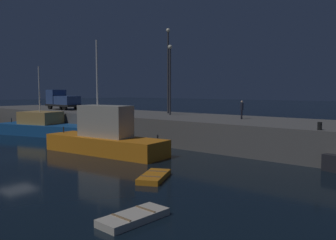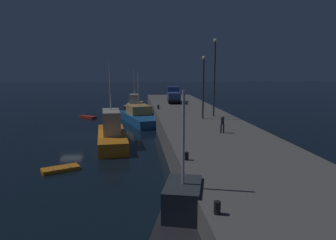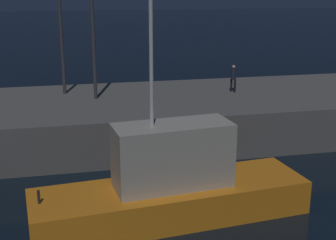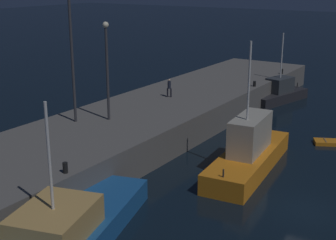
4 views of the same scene
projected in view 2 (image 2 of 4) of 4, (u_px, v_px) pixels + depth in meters
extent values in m
plane|color=black|center=(71.00, 138.00, 36.96)|extent=(320.00, 320.00, 0.00)
cube|color=#5B5956|center=(196.00, 126.00, 38.33)|extent=(64.55, 9.41, 2.38)
cube|color=#195193|center=(141.00, 119.00, 47.37)|extent=(12.70, 7.04, 1.21)
cube|color=tan|center=(139.00, 110.00, 48.14)|extent=(4.74, 4.05, 1.36)
cylinder|color=silver|center=(138.00, 89.00, 47.70)|extent=(0.14, 0.14, 5.01)
cylinder|color=#262626|center=(131.00, 109.00, 52.33)|extent=(0.10, 0.10, 0.50)
cube|color=#232328|center=(183.00, 221.00, 15.71)|extent=(7.88, 4.14, 1.03)
cube|color=#33383D|center=(183.00, 199.00, 15.34)|extent=(3.19, 2.39, 1.54)
cylinder|color=silver|center=(183.00, 138.00, 14.84)|extent=(0.14, 0.14, 4.59)
cube|color=gray|center=(134.00, 106.00, 64.10)|extent=(9.92, 4.04, 1.08)
cube|color=#ADA899|center=(134.00, 99.00, 64.58)|extent=(3.08, 2.25, 1.84)
cylinder|color=silver|center=(134.00, 82.00, 63.92)|extent=(0.14, 0.14, 5.15)
cylinder|color=#262626|center=(131.00, 105.00, 59.59)|extent=(0.10, 0.10, 0.50)
cube|color=orange|center=(112.00, 139.00, 33.58)|extent=(10.81, 3.96, 1.32)
cube|color=#ADA899|center=(111.00, 122.00, 33.21)|extent=(4.55, 2.21, 2.44)
cylinder|color=silver|center=(110.00, 86.00, 33.37)|extent=(0.14, 0.14, 5.07)
cylinder|color=#262626|center=(110.00, 123.00, 38.12)|extent=(0.10, 0.10, 0.50)
cube|color=#B22823|center=(88.00, 117.00, 52.01)|extent=(2.98, 3.14, 0.34)
cube|color=olive|center=(85.00, 115.00, 52.39)|extent=(0.82, 0.75, 0.04)
cube|color=olive|center=(91.00, 116.00, 51.58)|extent=(0.82, 0.75, 0.04)
cube|color=orange|center=(61.00, 169.00, 25.06)|extent=(2.37, 3.13, 0.30)
cube|color=olive|center=(52.00, 168.00, 24.69)|extent=(1.02, 0.56, 0.04)
cube|color=olive|center=(68.00, 166.00, 25.36)|extent=(1.02, 0.56, 0.04)
cylinder|color=#38383D|center=(214.00, 80.00, 37.53)|extent=(0.20, 0.20, 8.89)
sphere|color=#F9EFCC|center=(215.00, 41.00, 36.77)|extent=(0.44, 0.44, 0.44)
cylinder|color=#38383D|center=(203.00, 89.00, 35.83)|extent=(0.20, 0.20, 6.80)
sphere|color=#F9EFCC|center=(204.00, 58.00, 35.24)|extent=(0.44, 0.44, 0.44)
cylinder|color=black|center=(168.00, 99.00, 55.19)|extent=(0.92, 0.34, 0.90)
cylinder|color=black|center=(178.00, 99.00, 55.25)|extent=(0.92, 0.34, 0.90)
cylinder|color=black|center=(169.00, 101.00, 51.42)|extent=(0.92, 0.34, 0.90)
cylinder|color=black|center=(179.00, 101.00, 51.48)|extent=(0.92, 0.34, 0.90)
cube|color=black|center=(174.00, 99.00, 53.31)|extent=(6.09, 2.43, 0.25)
cube|color=#334C84|center=(173.00, 92.00, 54.90)|extent=(2.04, 2.15, 1.93)
cube|color=#334C84|center=(174.00, 96.00, 52.14)|extent=(3.59, 2.26, 1.11)
cylinder|color=black|center=(224.00, 128.00, 28.26)|extent=(0.13, 0.13, 0.78)
cylinder|color=black|center=(221.00, 129.00, 28.11)|extent=(0.13, 0.13, 0.78)
cylinder|color=#1E2333|center=(223.00, 121.00, 28.07)|extent=(0.40, 0.40, 0.65)
sphere|color=beige|center=(223.00, 116.00, 28.00)|extent=(0.19, 0.19, 0.19)
cylinder|color=black|center=(158.00, 107.00, 44.83)|extent=(0.28, 0.28, 0.61)
cylinder|color=black|center=(186.00, 156.00, 19.80)|extent=(0.28, 0.28, 0.52)
cylinder|color=black|center=(217.00, 208.00, 12.43)|extent=(0.28, 0.28, 0.53)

